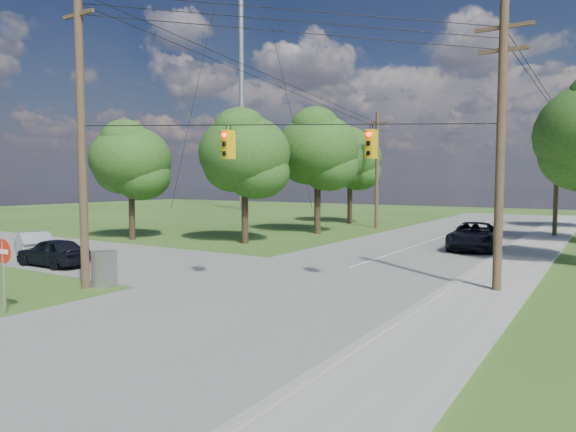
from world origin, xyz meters
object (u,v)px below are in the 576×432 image
Objects in this scene: pole_sw at (81,125)px; pole_north_e at (557,167)px; car_cross_dark at (53,252)px; car_cross_silver at (33,244)px; car_main_north at (474,236)px; do_not_enter_sign at (3,259)px; pole_ne at (501,144)px; control_cabinet at (104,269)px; pole_north_w at (377,169)px.

pole_sw is 32.55m from pole_north_e.
car_cross_dark reaches higher than car_cross_silver.
do_not_enter_sign reaches higher than car_main_north.
car_cross_dark is (-5.61, 2.30, -5.51)m from pole_sw.
pole_sw is 15.51m from pole_ne.
pole_north_e reaches higher than car_cross_dark.
car_cross_silver is 2.94× the size of control_cabinet.
control_cabinet is at bearing -123.34° from car_main_north.
pole_sw is 29.62m from pole_north_w.
car_cross_silver is (-23.01, -25.94, -4.41)m from pole_north_e.
do_not_enter_sign is at bearing -137.65° from pole_ne.
pole_ne is 1.81× the size of car_main_north.
do_not_enter_sign is (-9.00, -23.08, 0.88)m from car_main_north.
pole_north_w is at bearing 89.55° from do_not_enter_sign.
pole_ne is 1.05× the size of pole_north_e.
car_cross_dark is 1.71× the size of do_not_enter_sign.
pole_sw is at bearing -134.91° from control_cabinet.
pole_north_e is 13.90m from pole_north_w.
do_not_enter_sign is at bearing -117.19° from car_main_north.
car_main_north is at bearing 151.92° from car_cross_silver.
car_cross_silver is at bearing -110.64° from car_cross_dark.
pole_north_e is (-0.00, 22.00, -0.34)m from pole_ne.
pole_sw reaches higher than do_not_enter_sign.
pole_north_e is at bearing 90.00° from pole_ne.
car_cross_dark is at bearing -164.50° from pole_ne.
car_cross_dark is at bearing -125.00° from pole_north_e.
pole_north_e is 11.59m from car_main_north.
pole_ne is at bearing 122.92° from car_cross_silver.
control_cabinet is (-13.16, -29.00, -4.43)m from pole_north_e.
pole_ne is 7.46× the size of control_cabinet.
pole_sw is 1.20× the size of pole_north_e.
pole_north_w is 27.84m from car_cross_silver.
do_not_enter_sign is (10.61, -7.37, 1.00)m from car_cross_silver.
pole_sw is 8.53× the size of control_cabinet.
pole_north_e is 4.26× the size of do_not_enter_sign.
car_cross_dark is 6.20m from control_cabinet.
pole_north_e is (13.50, 29.60, -1.10)m from pole_sw.
pole_sw is 1.14× the size of pole_ne.
car_main_north reaches higher than control_cabinet.
control_cabinet is (0.74, -29.00, -4.43)m from pole_north_w.
pole_ne is 15.64m from control_cabinet.
pole_north_e is at bearing 0.00° from pole_north_w.
car_main_north is at bearing 62.47° from pole_sw.
car_cross_silver is at bearing -131.58° from pole_north_e.
car_cross_silver is 10.32m from control_cabinet.
car_cross_silver is 12.96m from do_not_enter_sign.
pole_sw is at bearing -150.62° from pole_ne.
pole_north_e is 7.10× the size of control_cabinet.
pole_ne is 2.61× the size of car_cross_dark.
pole_ne is 2.53× the size of car_cross_silver.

